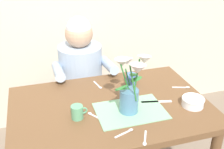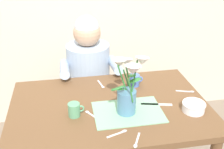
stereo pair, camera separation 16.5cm
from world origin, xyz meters
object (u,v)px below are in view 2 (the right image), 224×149
(flower_vase, at_px, (128,88))
(coffee_cup, at_px, (135,80))
(ceramic_bowl, at_px, (194,106))
(dinner_knife, at_px, (156,104))
(seated_person, at_px, (89,83))
(tea_cup, at_px, (74,110))

(flower_vase, relative_size, coffee_cup, 3.82)
(flower_vase, distance_m, ceramic_bowl, 0.41)
(dinner_knife, bearing_deg, ceramic_bowl, -15.10)
(dinner_knife, xyz_separation_m, coffee_cup, (-0.07, 0.26, 0.04))
(seated_person, xyz_separation_m, flower_vase, (0.15, -0.72, 0.34))
(coffee_cup, bearing_deg, seated_person, 124.35)
(ceramic_bowl, bearing_deg, seated_person, 125.07)
(ceramic_bowl, xyz_separation_m, tea_cup, (-0.69, 0.08, 0.01))
(tea_cup, bearing_deg, flower_vase, -4.95)
(ceramic_bowl, distance_m, dinner_knife, 0.22)
(tea_cup, bearing_deg, seated_person, 77.81)
(flower_vase, relative_size, ceramic_bowl, 2.62)
(seated_person, relative_size, tea_cup, 12.20)
(flower_vase, relative_size, dinner_knife, 1.87)
(seated_person, height_order, coffee_cup, seated_person)
(tea_cup, height_order, coffee_cup, same)
(tea_cup, bearing_deg, dinner_knife, 2.86)
(tea_cup, relative_size, coffee_cup, 1.00)
(flower_vase, xyz_separation_m, coffee_cup, (0.13, 0.31, -0.13))
(dinner_knife, bearing_deg, coffee_cup, 117.37)
(flower_vase, height_order, coffee_cup, flower_vase)
(ceramic_bowl, bearing_deg, flower_vase, 172.77)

